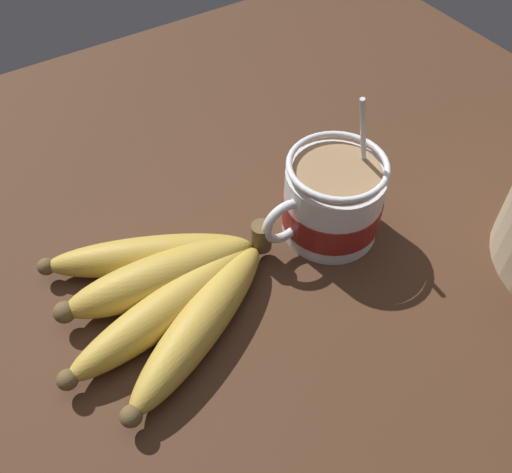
# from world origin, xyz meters

# --- Properties ---
(table) EXTENTS (0.92, 0.92, 0.03)m
(table) POSITION_xyz_m (0.00, 0.00, 0.01)
(table) COLOR #422819
(table) RESTS_ON ground
(coffee_mug) EXTENTS (0.13, 0.10, 0.15)m
(coffee_mug) POSITION_xyz_m (-0.04, 0.00, 0.07)
(coffee_mug) COLOR silver
(coffee_mug) RESTS_ON table
(banana_bunch) EXTENTS (0.23, 0.21, 0.04)m
(banana_bunch) POSITION_xyz_m (0.14, -0.00, 0.05)
(banana_bunch) COLOR brown
(banana_bunch) RESTS_ON table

